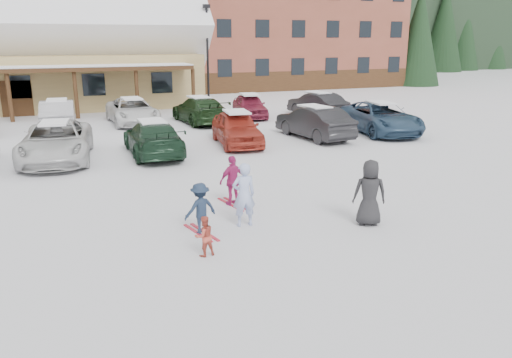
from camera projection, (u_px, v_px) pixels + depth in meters
name	position (u px, v px, depth m)	size (l,w,h in m)	color
ground	(259.00, 228.00, 12.77)	(160.00, 160.00, 0.00)	white
lamp_post	(207.00, 50.00, 35.24)	(0.50, 0.25, 6.95)	black
conifer_1	(420.00, 22.00, 50.21)	(4.84, 4.84, 11.22)	black
conifer_3	(160.00, 34.00, 52.96)	(3.96, 3.96, 9.18)	black
conifer_4	(374.00, 23.00, 64.09)	(5.06, 5.06, 11.73)	black
adult_skier	(244.00, 195.00, 12.70)	(0.61, 0.40, 1.67)	#A7B8E8
toddler_red	(204.00, 236.00, 11.00)	(0.45, 0.35, 0.93)	#BF4A39
child_navy	(200.00, 208.00, 12.24)	(0.84, 0.48, 1.29)	#1A273E
skis_child_navy	(201.00, 232.00, 12.41)	(0.20, 1.40, 0.03)	red
child_magenta	(233.00, 181.00, 14.34)	(0.86, 0.36, 1.46)	#AC2363
skis_child_magenta	(233.00, 204.00, 14.53)	(0.20, 1.40, 0.03)	red
bystander_dark	(370.00, 193.00, 12.77)	(0.84, 0.55, 1.72)	#242426
parked_car_2	(56.00, 142.00, 19.57)	(2.55, 5.53, 1.54)	silver
parked_car_3	(153.00, 138.00, 20.55)	(1.99, 4.88, 1.42)	#183321
parked_car_4	(237.00, 128.00, 22.56)	(1.79, 4.45, 1.51)	#AA3123
parked_car_5	(314.00, 122.00, 24.04)	(1.64, 4.69, 1.55)	black
parked_car_6	(380.00, 118.00, 25.39)	(2.58, 5.59, 1.55)	#2D4863
parked_car_9	(58.00, 115.00, 26.47)	(1.64, 4.71, 1.55)	#BCBBC1
parked_car_10	(132.00, 111.00, 28.15)	(2.39, 5.18, 1.44)	white
parked_car_11	(200.00, 110.00, 28.41)	(2.07, 5.10, 1.48)	#193216
parked_car_12	(250.00, 106.00, 30.42)	(1.66, 4.14, 1.41)	maroon
parked_car_13	(317.00, 104.00, 30.81)	(1.57, 4.50, 1.48)	black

